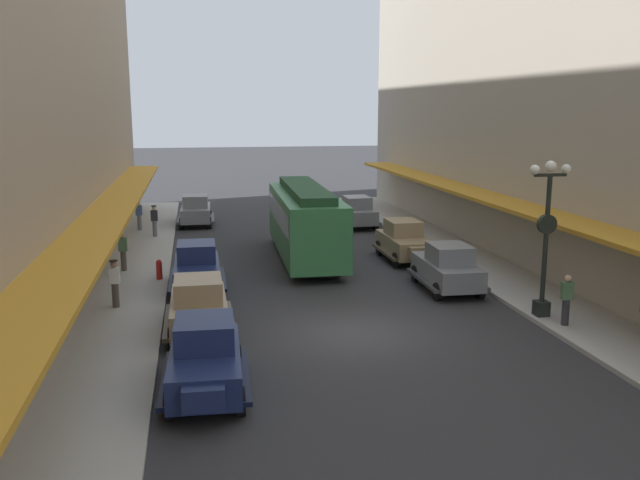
# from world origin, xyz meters

# --- Properties ---
(ground_plane) EXTENTS (200.00, 200.00, 0.00)m
(ground_plane) POSITION_xyz_m (0.00, 0.00, 0.00)
(ground_plane) COLOR #2D2D30
(sidewalk_left) EXTENTS (3.00, 60.00, 0.15)m
(sidewalk_left) POSITION_xyz_m (-7.50, 0.00, 0.07)
(sidewalk_left) COLOR #A8A59E
(sidewalk_left) RESTS_ON ground
(sidewalk_right) EXTENTS (3.00, 60.00, 0.15)m
(sidewalk_right) POSITION_xyz_m (7.50, 0.00, 0.07)
(sidewalk_right) COLOR #A8A59E
(sidewalk_right) RESTS_ON ground
(parked_car_0) EXTENTS (2.16, 4.27, 1.84)m
(parked_car_0) POSITION_xyz_m (-4.85, 5.94, 0.94)
(parked_car_0) COLOR #19234C
(parked_car_0) RESTS_ON ground
(parked_car_1) EXTENTS (2.24, 4.30, 1.84)m
(parked_car_1) POSITION_xyz_m (4.50, 18.39, 0.94)
(parked_car_1) COLOR slate
(parked_car_1) RESTS_ON ground
(parked_car_2) EXTENTS (2.23, 4.29, 1.84)m
(parked_car_2) POSITION_xyz_m (4.66, 4.19, 0.94)
(parked_car_2) COLOR slate
(parked_car_2) RESTS_ON ground
(parked_car_3) EXTENTS (2.14, 4.26, 1.84)m
(parked_car_3) POSITION_xyz_m (-4.84, 0.82, 0.94)
(parked_car_3) COLOR #997F5B
(parked_car_3) RESTS_ON ground
(parked_car_4) EXTENTS (2.25, 4.30, 1.84)m
(parked_car_4) POSITION_xyz_m (-4.80, 20.76, 0.94)
(parked_car_4) COLOR slate
(parked_car_4) RESTS_ON ground
(parked_car_5) EXTENTS (2.14, 4.26, 1.84)m
(parked_car_5) POSITION_xyz_m (4.64, 9.50, 0.94)
(parked_car_5) COLOR #997F5B
(parked_car_5) RESTS_ON ground
(parked_car_6) EXTENTS (2.27, 4.31, 1.84)m
(parked_car_6) POSITION_xyz_m (-4.72, -3.69, 0.94)
(parked_car_6) COLOR #19234C
(parked_car_6) RESTS_ON ground
(streetcar) EXTENTS (2.79, 9.67, 3.46)m
(streetcar) POSITION_xyz_m (0.14, 10.40, 1.90)
(streetcar) COLOR #33723F
(streetcar) RESTS_ON ground
(lamp_post_with_clock) EXTENTS (1.42, 0.44, 5.16)m
(lamp_post_with_clock) POSITION_xyz_m (6.40, 0.09, 2.99)
(lamp_post_with_clock) COLOR black
(lamp_post_with_clock) RESTS_ON sidewalk_right
(fire_hydrant) EXTENTS (0.24, 0.24, 0.82)m
(fire_hydrant) POSITION_xyz_m (-6.35, 7.38, 0.56)
(fire_hydrant) COLOR #B21E19
(fire_hydrant) RESTS_ON sidewalk_left
(pedestrian_0) EXTENTS (0.36, 0.24, 1.64)m
(pedestrian_0) POSITION_xyz_m (-7.95, 18.84, 0.99)
(pedestrian_0) COLOR slate
(pedestrian_0) RESTS_ON sidewalk_left
(pedestrian_1) EXTENTS (0.36, 0.24, 1.64)m
(pedestrian_1) POSITION_xyz_m (6.65, -0.95, 0.99)
(pedestrian_1) COLOR #2D2D33
(pedestrian_1) RESTS_ON sidewalk_right
(pedestrian_2) EXTENTS (0.36, 0.28, 1.67)m
(pedestrian_2) POSITION_xyz_m (-7.00, 16.77, 1.01)
(pedestrian_2) COLOR slate
(pedestrian_2) RESTS_ON sidewalk_left
(pedestrian_3) EXTENTS (0.36, 0.28, 1.67)m
(pedestrian_3) POSITION_xyz_m (-7.66, 3.73, 1.01)
(pedestrian_3) COLOR #4C4238
(pedestrian_3) RESTS_ON sidewalk_left
(pedestrian_5) EXTENTS (0.36, 0.24, 1.64)m
(pedestrian_5) POSITION_xyz_m (-7.90, 9.16, 0.99)
(pedestrian_5) COLOR #4C4238
(pedestrian_5) RESTS_ON sidewalk_left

